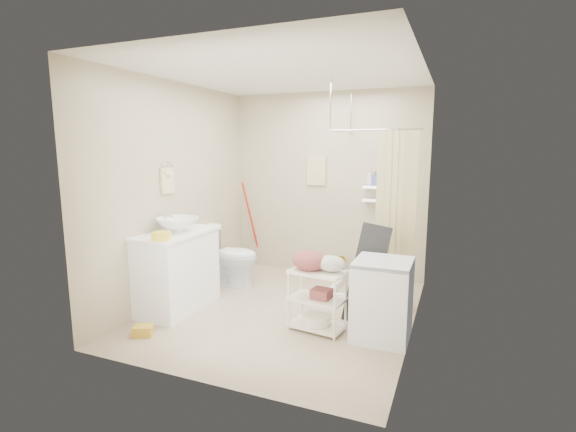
% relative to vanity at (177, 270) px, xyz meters
% --- Properties ---
extents(floor, '(3.20, 3.20, 0.00)m').
position_rel_vanity_xyz_m(floor, '(1.16, 0.38, -0.45)').
color(floor, tan).
rests_on(floor, ground).
extents(ceiling, '(2.80, 3.20, 0.04)m').
position_rel_vanity_xyz_m(ceiling, '(1.16, 0.38, 2.15)').
color(ceiling, silver).
rests_on(ceiling, ground).
extents(wall_back, '(2.80, 0.04, 2.60)m').
position_rel_vanity_xyz_m(wall_back, '(1.16, 1.98, 0.85)').
color(wall_back, '#BAAE90').
rests_on(wall_back, ground).
extents(wall_front, '(2.80, 0.04, 2.60)m').
position_rel_vanity_xyz_m(wall_front, '(1.16, -1.22, 0.85)').
color(wall_front, '#BAAE90').
rests_on(wall_front, ground).
extents(wall_left, '(0.04, 3.20, 2.60)m').
position_rel_vanity_xyz_m(wall_left, '(-0.24, 0.38, 0.85)').
color(wall_left, '#BAAE90').
rests_on(wall_left, ground).
extents(wall_right, '(0.04, 3.20, 2.60)m').
position_rel_vanity_xyz_m(wall_right, '(2.56, 0.38, 0.85)').
color(wall_right, '#BAAE90').
rests_on(wall_right, ground).
extents(vanity, '(0.57, 1.02, 0.90)m').
position_rel_vanity_xyz_m(vanity, '(0.00, 0.00, 0.00)').
color(vanity, white).
rests_on(vanity, ground).
extents(sink, '(0.50, 0.50, 0.16)m').
position_rel_vanity_xyz_m(sink, '(0.03, 0.01, 0.53)').
color(sink, white).
rests_on(sink, vanity).
extents(counter_basket, '(0.20, 0.17, 0.09)m').
position_rel_vanity_xyz_m(counter_basket, '(0.15, -0.41, 0.49)').
color(counter_basket, yellow).
rests_on(counter_basket, vanity).
extents(floor_basket, '(0.32, 0.29, 0.14)m').
position_rel_vanity_xyz_m(floor_basket, '(0.12, -0.73, -0.38)').
color(floor_basket, gold).
rests_on(floor_basket, ground).
extents(toilet, '(0.81, 0.50, 0.79)m').
position_rel_vanity_xyz_m(toilet, '(0.12, 0.97, -0.05)').
color(toilet, white).
rests_on(toilet, ground).
extents(mop, '(0.13, 0.13, 1.30)m').
position_rel_vanity_xyz_m(mop, '(-0.06, 1.92, 0.20)').
color(mop, red).
rests_on(mop, ground).
extents(potted_plant_a, '(0.22, 0.19, 0.35)m').
position_rel_vanity_xyz_m(potted_plant_a, '(0.95, 1.82, -0.27)').
color(potted_plant_a, brown).
rests_on(potted_plant_a, ground).
extents(potted_plant_b, '(0.24, 0.22, 0.35)m').
position_rel_vanity_xyz_m(potted_plant_b, '(1.44, 1.76, -0.27)').
color(potted_plant_b, brown).
rests_on(potted_plant_b, ground).
extents(hanging_towel, '(0.28, 0.03, 0.42)m').
position_rel_vanity_xyz_m(hanging_towel, '(1.01, 1.96, 1.05)').
color(hanging_towel, beige).
rests_on(hanging_towel, wall_back).
extents(towel_ring, '(0.04, 0.22, 0.34)m').
position_rel_vanity_xyz_m(towel_ring, '(-0.22, 0.18, 1.02)').
color(towel_ring, beige).
rests_on(towel_ring, wall_left).
extents(tp_holder, '(0.08, 0.12, 0.14)m').
position_rel_vanity_xyz_m(tp_holder, '(-0.20, 0.43, 0.27)').
color(tp_holder, silver).
rests_on(tp_holder, wall_left).
extents(shower, '(1.10, 1.10, 2.10)m').
position_rel_vanity_xyz_m(shower, '(2.01, 1.43, 0.60)').
color(shower, white).
rests_on(shower, ground).
extents(shampoo_bottle_a, '(0.11, 0.11, 0.21)m').
position_rel_vanity_xyz_m(shampoo_bottle_a, '(1.79, 1.91, 0.98)').
color(shampoo_bottle_a, silver).
rests_on(shampoo_bottle_a, shower).
extents(shampoo_bottle_b, '(0.10, 0.11, 0.19)m').
position_rel_vanity_xyz_m(shampoo_bottle_b, '(1.86, 1.92, 0.97)').
color(shampoo_bottle_b, '#445698').
rests_on(shampoo_bottle_b, shower).
extents(washing_machine, '(0.53, 0.55, 0.77)m').
position_rel_vanity_xyz_m(washing_machine, '(2.30, 0.12, -0.06)').
color(washing_machine, silver).
rests_on(washing_machine, ground).
extents(laundry_rack, '(0.58, 0.39, 0.75)m').
position_rel_vanity_xyz_m(laundry_rack, '(1.67, 0.05, -0.08)').
color(laundry_rack, white).
rests_on(laundry_rack, ground).
extents(ironing_board, '(0.31, 0.09, 1.08)m').
position_rel_vanity_xyz_m(ironing_board, '(2.09, 0.39, 0.09)').
color(ironing_board, black).
rests_on(ironing_board, ground).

